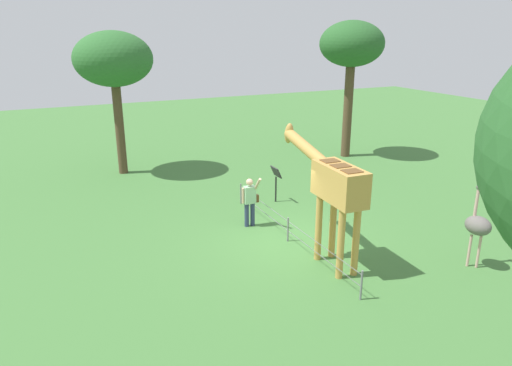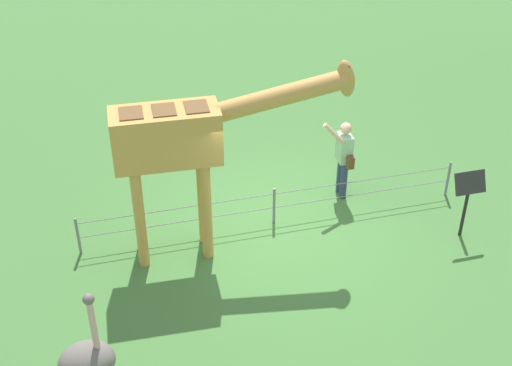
{
  "view_description": "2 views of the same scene",
  "coord_description": "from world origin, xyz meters",
  "px_view_note": "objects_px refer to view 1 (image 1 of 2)",
  "views": [
    {
      "loc": [
        -11.07,
        6.29,
        5.98
      ],
      "look_at": [
        0.47,
        0.88,
        1.79
      ],
      "focal_mm": 32.87,
      "sensor_mm": 36.0,
      "label": 1
    },
    {
      "loc": [
        -2.95,
        -9.77,
        7.68
      ],
      "look_at": [
        -0.53,
        -0.65,
        1.41
      ],
      "focal_mm": 48.49,
      "sensor_mm": 36.0,
      "label": 2
    }
  ],
  "objects_px": {
    "visitor": "(250,199)",
    "tree_northeast": "(113,61)",
    "tree_east": "(352,47)",
    "giraffe": "(332,184)",
    "info_sign": "(276,177)",
    "ostrich": "(478,226)"
  },
  "relations": [
    {
      "from": "info_sign",
      "to": "ostrich",
      "type": "bearing_deg",
      "value": -159.77
    },
    {
      "from": "giraffe",
      "to": "info_sign",
      "type": "distance_m",
      "value": 4.93
    },
    {
      "from": "giraffe",
      "to": "ostrich",
      "type": "relative_size",
      "value": 1.76
    },
    {
      "from": "ostrich",
      "to": "info_sign",
      "type": "relative_size",
      "value": 1.7
    },
    {
      "from": "visitor",
      "to": "info_sign",
      "type": "bearing_deg",
      "value": -47.39
    },
    {
      "from": "ostrich",
      "to": "visitor",
      "type": "bearing_deg",
      "value": 40.17
    },
    {
      "from": "tree_northeast",
      "to": "info_sign",
      "type": "relative_size",
      "value": 4.52
    },
    {
      "from": "giraffe",
      "to": "tree_northeast",
      "type": "bearing_deg",
      "value": 18.24
    },
    {
      "from": "visitor",
      "to": "tree_northeast",
      "type": "distance_m",
      "value": 8.99
    },
    {
      "from": "ostrich",
      "to": "tree_northeast",
      "type": "distance_m",
      "value": 14.8
    },
    {
      "from": "tree_northeast",
      "to": "info_sign",
      "type": "bearing_deg",
      "value": -144.16
    },
    {
      "from": "giraffe",
      "to": "tree_northeast",
      "type": "distance_m",
      "value": 11.61
    },
    {
      "from": "info_sign",
      "to": "tree_east",
      "type": "bearing_deg",
      "value": -54.84
    },
    {
      "from": "ostrich",
      "to": "tree_east",
      "type": "height_order",
      "value": "tree_east"
    },
    {
      "from": "ostrich",
      "to": "tree_northeast",
      "type": "relative_size",
      "value": 0.38
    },
    {
      "from": "giraffe",
      "to": "tree_east",
      "type": "height_order",
      "value": "tree_east"
    },
    {
      "from": "giraffe",
      "to": "tree_east",
      "type": "xyz_separation_m",
      "value": [
        9.01,
        -6.96,
        3.01
      ]
    },
    {
      "from": "visitor",
      "to": "info_sign",
      "type": "relative_size",
      "value": 1.3
    },
    {
      "from": "visitor",
      "to": "ostrich",
      "type": "height_order",
      "value": "ostrich"
    },
    {
      "from": "visitor",
      "to": "tree_east",
      "type": "bearing_deg",
      "value": -53.04
    },
    {
      "from": "tree_east",
      "to": "info_sign",
      "type": "distance_m",
      "value": 8.63
    },
    {
      "from": "giraffe",
      "to": "info_sign",
      "type": "relative_size",
      "value": 3.0
    }
  ]
}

